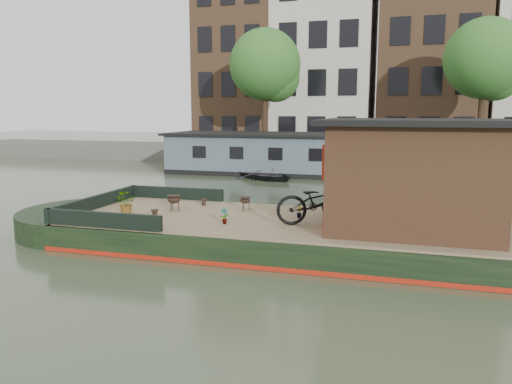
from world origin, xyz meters
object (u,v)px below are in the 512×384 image
(potted_plant_a, at_px, (224,216))
(dinghy, at_px, (267,173))
(brazier_rear, at_px, (245,204))
(brazier_front, at_px, (174,203))
(cabin, at_px, (413,174))
(bicycle, at_px, (321,202))

(potted_plant_a, relative_size, dinghy, 0.12)
(potted_plant_a, distance_m, dinghy, 12.55)
(brazier_rear, height_order, dinghy, brazier_rear)
(brazier_rear, bearing_deg, brazier_front, -162.16)
(potted_plant_a, height_order, brazier_rear, potted_plant_a)
(cabin, bearing_deg, dinghy, 119.44)
(brazier_front, height_order, brazier_rear, brazier_front)
(dinghy, bearing_deg, cabin, -119.33)
(brazier_rear, distance_m, dinghy, 10.90)
(bicycle, height_order, potted_plant_a, bicycle)
(potted_plant_a, bearing_deg, cabin, 11.11)
(cabin, xyz_separation_m, brazier_rear, (-4.17, 0.86, -1.05))
(dinghy, bearing_deg, brazier_front, -146.04)
(brazier_front, xyz_separation_m, dinghy, (-0.53, 11.21, -0.53))
(bicycle, distance_m, dinghy, 12.60)
(cabin, relative_size, potted_plant_a, 10.31)
(brazier_rear, bearing_deg, cabin, -11.66)
(brazier_front, bearing_deg, potted_plant_a, -31.19)
(potted_plant_a, bearing_deg, bicycle, 14.95)
(brazier_rear, bearing_deg, dinghy, 102.30)
(brazier_front, height_order, dinghy, brazier_front)
(potted_plant_a, xyz_separation_m, brazier_front, (-1.81, 1.10, 0.01))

